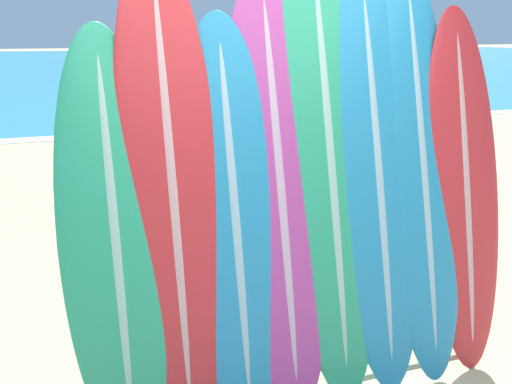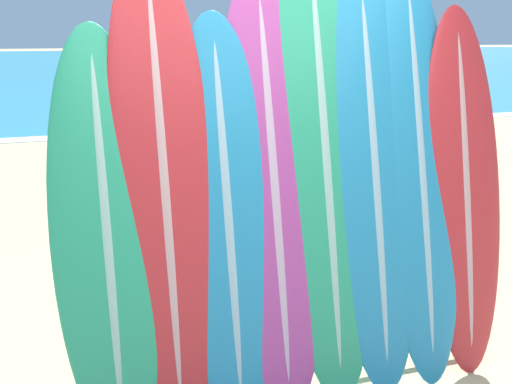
{
  "view_description": "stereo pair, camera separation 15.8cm",
  "coord_description": "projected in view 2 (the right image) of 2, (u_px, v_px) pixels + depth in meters",
  "views": [
    {
      "loc": [
        -1.17,
        -2.2,
        2.02
      ],
      "look_at": [
        0.22,
        1.44,
        0.98
      ],
      "focal_mm": 42.0,
      "sensor_mm": 36.0,
      "label": 1
    },
    {
      "loc": [
        -1.02,
        -2.25,
        2.02
      ],
      "look_at": [
        0.22,
        1.44,
        0.98
      ],
      "focal_mm": 42.0,
      "sensor_mm": 36.0,
      "label": 2
    }
  ],
  "objects": [
    {
      "name": "person_far_left",
      "position": [
        198.0,
        127.0,
        6.98
      ],
      "size": [
        0.3,
        0.28,
        1.74
      ],
      "rotation": [
        0.0,
        0.0,
        3.78
      ],
      "color": "#846047",
      "rests_on": "ground_plane"
    },
    {
      "name": "surfboard_slot_3",
      "position": [
        273.0,
        191.0,
        3.23
      ],
      "size": [
        0.57,
        0.65,
        2.38
      ],
      "color": "#B23D8E",
      "rests_on": "ground_plane"
    },
    {
      "name": "surfboard_slot_0",
      "position": [
        107.0,
        238.0,
        2.94
      ],
      "size": [
        0.54,
        0.59,
        2.08
      ],
      "color": "#289E70",
      "rests_on": "ground_plane"
    },
    {
      "name": "surfboard_slot_1",
      "position": [
        164.0,
        192.0,
        3.03
      ],
      "size": [
        0.54,
        0.63,
        2.48
      ],
      "color": "red",
      "rests_on": "ground_plane"
    },
    {
      "name": "surfboard_slot_2",
      "position": [
        227.0,
        219.0,
        3.14
      ],
      "size": [
        0.56,
        0.57,
        2.14
      ],
      "color": "teal",
      "rests_on": "ground_plane"
    },
    {
      "name": "person_near_water",
      "position": [
        221.0,
        103.0,
        9.2
      ],
      "size": [
        0.3,
        0.24,
        1.77
      ],
      "rotation": [
        0.0,
        0.0,
        6.15
      ],
      "color": "tan",
      "rests_on": "ground_plane"
    },
    {
      "name": "surfboard_slot_6",
      "position": [
        419.0,
        173.0,
        3.49
      ],
      "size": [
        0.53,
        0.68,
        2.45
      ],
      "color": "teal",
      "rests_on": "ground_plane"
    },
    {
      "name": "surfboard_rack",
      "position": [
        301.0,
        305.0,
        3.42
      ],
      "size": [
        2.43,
        0.04,
        0.96
      ],
      "color": "gray",
      "rests_on": "ground_plane"
    },
    {
      "name": "surfboard_slot_5",
      "position": [
        373.0,
        180.0,
        3.4
      ],
      "size": [
        0.56,
        0.66,
        2.41
      ],
      "color": "teal",
      "rests_on": "ground_plane"
    },
    {
      "name": "surfboard_slot_4",
      "position": [
        325.0,
        168.0,
        3.32
      ],
      "size": [
        0.58,
        0.7,
        2.59
      ],
      "color": "#289E70",
      "rests_on": "ground_plane"
    },
    {
      "name": "person_mid_beach",
      "position": [
        303.0,
        115.0,
        8.27
      ],
      "size": [
        0.29,
        0.24,
        1.68
      ],
      "rotation": [
        0.0,
        0.0,
        2.71
      ],
      "color": "#A87A5B",
      "rests_on": "ground_plane"
    },
    {
      "name": "ocean_water",
      "position": [
        67.0,
        64.0,
        38.88
      ],
      "size": [
        120.0,
        60.0,
        0.01
      ],
      "color": "teal",
      "rests_on": "ground_plane"
    },
    {
      "name": "surfboard_slot_7",
      "position": [
        463.0,
        192.0,
        3.58
      ],
      "size": [
        0.53,
        0.54,
        2.19
      ],
      "color": "red",
      "rests_on": "ground_plane"
    }
  ]
}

